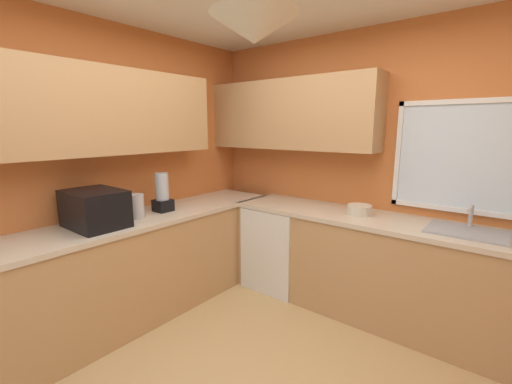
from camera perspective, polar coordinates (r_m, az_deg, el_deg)
name	(u,v)px	position (r m, az deg, el deg)	size (l,w,h in m)	color
room_shell	(257,118)	(2.33, 0.24, 12.45)	(3.68, 3.70, 2.63)	#D17238
counter_run_left	(120,273)	(3.15, -22.15, -12.67)	(0.65, 3.31, 0.90)	tan
counter_run_back	(378,268)	(3.22, 20.03, -12.02)	(2.77, 0.65, 0.90)	tan
dishwasher	(280,246)	(3.62, 4.17, -9.17)	(0.60, 0.60, 0.86)	white
microwave	(95,209)	(2.90, -25.74, -2.56)	(0.48, 0.36, 0.29)	black
kettle	(136,206)	(3.05, -19.70, -2.27)	(0.13, 0.13, 0.21)	#B7B7BC
sink_assembly	(467,231)	(2.96, 32.26, -5.61)	(0.53, 0.40, 0.19)	#9EA0A5
bowl	(359,210)	(3.13, 17.19, -2.93)	(0.21, 0.21, 0.09)	beige
blender_appliance	(162,194)	(3.21, -15.66, -0.35)	(0.15, 0.15, 0.36)	black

